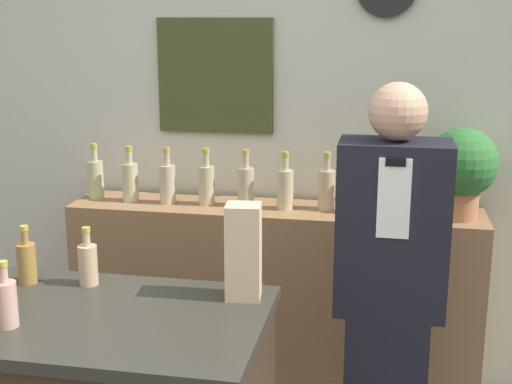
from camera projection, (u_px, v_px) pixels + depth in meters
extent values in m
cube|color=beige|center=(267.00, 117.00, 3.56)|extent=(5.20, 0.06, 2.70)
cube|color=#3B431E|center=(215.00, 76.00, 3.51)|extent=(0.58, 0.02, 0.56)
cube|color=#8E6642|center=(273.00, 300.00, 3.53)|extent=(1.98, 0.36, 0.95)
cube|color=#2F2D25|center=(57.00, 316.00, 2.26)|extent=(1.33, 0.68, 0.04)
cube|color=black|center=(392.00, 228.00, 2.65)|extent=(0.41, 0.25, 0.65)
cube|color=white|center=(394.00, 199.00, 2.49)|extent=(0.11, 0.01, 0.29)
cube|color=black|center=(396.00, 162.00, 2.46)|extent=(0.07, 0.01, 0.03)
sphere|color=tan|center=(398.00, 112.00, 2.54)|extent=(0.21, 0.21, 0.21)
cylinder|color=#B27047|center=(459.00, 205.00, 3.22)|extent=(0.17, 0.17, 0.12)
sphere|color=#2D6B2D|center=(463.00, 163.00, 3.17)|extent=(0.31, 0.31, 0.31)
cube|color=tan|center=(243.00, 252.00, 2.32)|extent=(0.12, 0.11, 0.32)
cylinder|color=olive|center=(27.00, 263.00, 2.47)|extent=(0.07, 0.07, 0.14)
cylinder|color=olive|center=(25.00, 237.00, 2.45)|extent=(0.03, 0.03, 0.05)
cylinder|color=#B29933|center=(24.00, 228.00, 2.44)|extent=(0.03, 0.03, 0.02)
cylinder|color=tan|center=(6.00, 304.00, 2.12)|extent=(0.07, 0.07, 0.14)
cylinder|color=tan|center=(4.00, 274.00, 2.10)|extent=(0.03, 0.03, 0.05)
cylinder|color=#B29933|center=(3.00, 264.00, 2.09)|extent=(0.03, 0.03, 0.02)
cylinder|color=tan|center=(88.00, 265.00, 2.46)|extent=(0.07, 0.07, 0.14)
cylinder|color=tan|center=(86.00, 239.00, 2.43)|extent=(0.03, 0.03, 0.05)
cylinder|color=#B29933|center=(86.00, 230.00, 2.42)|extent=(0.03, 0.03, 0.02)
cylinder|color=tan|center=(96.00, 180.00, 3.57)|extent=(0.08, 0.08, 0.19)
cylinder|color=tan|center=(94.00, 155.00, 3.54)|extent=(0.03, 0.03, 0.07)
cylinder|color=#B29933|center=(94.00, 146.00, 3.53)|extent=(0.03, 0.03, 0.02)
cylinder|color=#B7AE86|center=(130.00, 182.00, 3.51)|extent=(0.08, 0.08, 0.19)
cylinder|color=#B7AE86|center=(129.00, 157.00, 3.48)|extent=(0.03, 0.03, 0.07)
cylinder|color=#B29933|center=(129.00, 148.00, 3.47)|extent=(0.03, 0.03, 0.02)
cylinder|color=tan|center=(168.00, 184.00, 3.47)|extent=(0.08, 0.08, 0.19)
cylinder|color=tan|center=(167.00, 159.00, 3.44)|extent=(0.03, 0.03, 0.07)
cylinder|color=#B29933|center=(166.00, 150.00, 3.43)|extent=(0.03, 0.03, 0.02)
cylinder|color=tan|center=(207.00, 186.00, 3.45)|extent=(0.08, 0.08, 0.19)
cylinder|color=tan|center=(206.00, 160.00, 3.42)|extent=(0.03, 0.03, 0.07)
cylinder|color=#B29933|center=(206.00, 151.00, 3.41)|extent=(0.03, 0.03, 0.02)
cylinder|color=tan|center=(246.00, 187.00, 3.42)|extent=(0.08, 0.08, 0.19)
cylinder|color=tan|center=(246.00, 161.00, 3.39)|extent=(0.03, 0.03, 0.07)
cylinder|color=#B29933|center=(246.00, 152.00, 3.38)|extent=(0.03, 0.03, 0.02)
cylinder|color=tan|center=(285.00, 190.00, 3.37)|extent=(0.08, 0.08, 0.19)
cylinder|color=tan|center=(285.00, 163.00, 3.34)|extent=(0.03, 0.03, 0.07)
cylinder|color=#B29933|center=(285.00, 154.00, 3.32)|extent=(0.03, 0.03, 0.02)
cylinder|color=tan|center=(327.00, 190.00, 3.36)|extent=(0.08, 0.08, 0.19)
cylinder|color=tan|center=(327.00, 164.00, 3.33)|extent=(0.03, 0.03, 0.07)
cylinder|color=#B29933|center=(327.00, 154.00, 3.32)|extent=(0.03, 0.03, 0.02)
cylinder|color=tan|center=(368.00, 193.00, 3.30)|extent=(0.08, 0.08, 0.19)
cylinder|color=tan|center=(369.00, 167.00, 3.27)|extent=(0.03, 0.03, 0.07)
cylinder|color=#B29933|center=(369.00, 157.00, 3.25)|extent=(0.03, 0.03, 0.02)
cylinder|color=tan|center=(410.00, 196.00, 3.26)|extent=(0.08, 0.08, 0.19)
cylinder|color=tan|center=(412.00, 168.00, 3.23)|extent=(0.03, 0.03, 0.07)
cylinder|color=#B29933|center=(412.00, 159.00, 3.22)|extent=(0.03, 0.03, 0.02)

